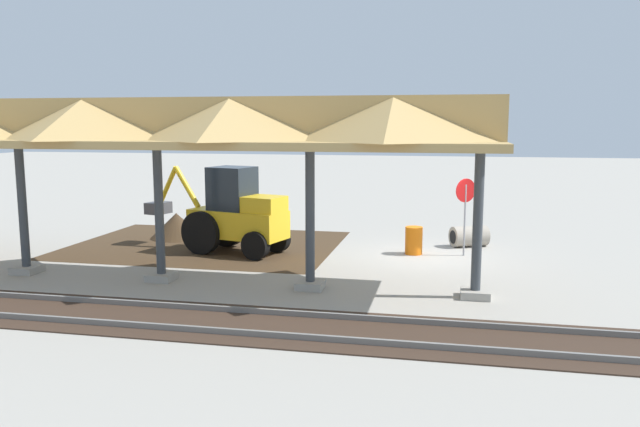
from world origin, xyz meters
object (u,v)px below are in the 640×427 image
Objects in this scene: stop_sign at (465,200)px; traffic_barrel at (414,240)px; backhoe at (234,214)px; concrete_pipe at (469,236)px.

stop_sign is 2.77× the size of traffic_barrel.
stop_sign is 7.48m from backhoe.
backhoe reaches higher than concrete_pipe.
concrete_pipe is at bearing -97.53° from stop_sign.
traffic_barrel is at bearing -171.20° from backhoe.
backhoe reaches higher than traffic_barrel.
stop_sign reaches higher than traffic_barrel.
backhoe is at bearing 7.61° from stop_sign.
stop_sign is at bearing -172.39° from backhoe.
stop_sign is 2.09m from traffic_barrel.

